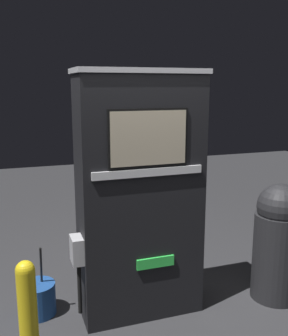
{
  "coord_description": "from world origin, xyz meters",
  "views": [
    {
      "loc": [
        -1.01,
        -2.8,
        1.96
      ],
      "look_at": [
        0.0,
        0.1,
        1.31
      ],
      "focal_mm": 42.0,
      "sensor_mm": 36.0,
      "label": 1
    }
  ],
  "objects_px": {
    "gas_pump": "(140,196)",
    "trash_bin": "(278,241)",
    "safety_bollard": "(28,314)",
    "squeegee_bucket": "(37,299)"
  },
  "relations": [
    {
      "from": "safety_bollard",
      "to": "squeegee_bucket",
      "type": "xyz_separation_m",
      "value": [
        0.1,
        0.71,
        -0.29
      ]
    },
    {
      "from": "gas_pump",
      "to": "squeegee_bucket",
      "type": "distance_m",
      "value": 1.27
    },
    {
      "from": "trash_bin",
      "to": "gas_pump",
      "type": "bearing_deg",
      "value": 170.75
    },
    {
      "from": "trash_bin",
      "to": "squeegee_bucket",
      "type": "relative_size",
      "value": 1.75
    },
    {
      "from": "gas_pump",
      "to": "trash_bin",
      "type": "bearing_deg",
      "value": -9.25
    },
    {
      "from": "trash_bin",
      "to": "squeegee_bucket",
      "type": "xyz_separation_m",
      "value": [
        -2.13,
        0.44,
        -0.42
      ]
    },
    {
      "from": "gas_pump",
      "to": "safety_bollard",
      "type": "xyz_separation_m",
      "value": [
        -0.96,
        -0.47,
        -0.61
      ]
    },
    {
      "from": "safety_bollard",
      "to": "trash_bin",
      "type": "distance_m",
      "value": 2.25
    },
    {
      "from": "gas_pump",
      "to": "safety_bollard",
      "type": "distance_m",
      "value": 1.23
    },
    {
      "from": "squeegee_bucket",
      "to": "safety_bollard",
      "type": "bearing_deg",
      "value": -98.01
    }
  ]
}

